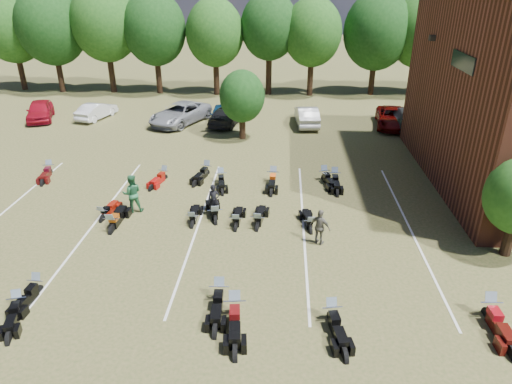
# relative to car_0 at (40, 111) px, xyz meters

# --- Properties ---
(ground) EXTENTS (160.00, 160.00, 0.00)m
(ground) POSITION_rel_car_0_xyz_m (18.92, -19.22, -0.78)
(ground) COLOR brown
(ground) RESTS_ON ground
(car_0) EXTENTS (3.31, 4.92, 1.56)m
(car_0) POSITION_rel_car_0_xyz_m (0.00, 0.00, 0.00)
(car_0) COLOR maroon
(car_0) RESTS_ON ground
(car_1) EXTENTS (2.45, 4.24, 1.32)m
(car_1) POSITION_rel_car_0_xyz_m (4.47, 0.60, -0.12)
(car_1) COLOR silver
(car_1) RESTS_ON ground
(car_2) EXTENTS (4.84, 6.38, 1.61)m
(car_2) POSITION_rel_car_0_xyz_m (11.64, -0.28, 0.03)
(car_2) COLOR gray
(car_2) RESTS_ON ground
(car_3) EXTENTS (2.96, 5.13, 1.40)m
(car_3) POSITION_rel_car_0_xyz_m (15.39, -0.31, -0.08)
(car_3) COLOR black
(car_3) RESTS_ON ground
(car_4) EXTENTS (1.81, 4.19, 1.41)m
(car_4) POSITION_rel_car_0_xyz_m (14.91, -0.06, -0.07)
(car_4) COLOR navy
(car_4) RESTS_ON ground
(car_5) EXTENTS (1.93, 4.65, 1.49)m
(car_5) POSITION_rel_car_0_xyz_m (21.69, -0.13, -0.03)
(car_5) COLOR #BABCB6
(car_5) RESTS_ON ground
(car_6) EXTENTS (3.10, 5.52, 1.46)m
(car_6) POSITION_rel_car_0_xyz_m (28.37, -0.15, -0.05)
(car_6) COLOR #560604
(car_6) RESTS_ON ground
(car_7) EXTENTS (2.23, 5.47, 1.59)m
(car_7) POSITION_rel_car_0_xyz_m (29.33, -0.29, 0.02)
(car_7) COLOR #38383D
(car_7) RESTS_ON ground
(person_black) EXTENTS (0.62, 0.44, 1.62)m
(person_black) POSITION_rel_car_0_xyz_m (16.54, -15.46, 0.03)
(person_black) COLOR black
(person_black) RESTS_ON ground
(person_green) EXTENTS (1.12, 0.98, 1.96)m
(person_green) POSITION_rel_car_0_xyz_m (12.44, -15.29, 0.20)
(person_green) COLOR #246039
(person_green) RESTS_ON ground
(person_grey) EXTENTS (1.05, 0.84, 1.66)m
(person_grey) POSITION_rel_car_0_xyz_m (21.56, -17.84, 0.05)
(person_grey) COLOR #5A574D
(person_grey) RESTS_ON ground
(motorcycle_1) EXTENTS (1.24, 2.18, 1.16)m
(motorcycle_1) POSITION_rel_car_0_xyz_m (10.66, -23.00, -0.78)
(motorcycle_1) COLOR black
(motorcycle_1) RESTS_ON ground
(motorcycle_2) EXTENTS (0.76, 2.10, 1.15)m
(motorcycle_2) POSITION_rel_car_0_xyz_m (10.81, -21.98, -0.78)
(motorcycle_2) COLOR black
(motorcycle_2) RESTS_ON ground
(motorcycle_3) EXTENTS (0.85, 2.38, 1.31)m
(motorcycle_3) POSITION_rel_car_0_xyz_m (17.68, -22.01, -0.78)
(motorcycle_3) COLOR black
(motorcycle_3) RESTS_ON ground
(motorcycle_4) EXTENTS (1.10, 2.36, 1.27)m
(motorcycle_4) POSITION_rel_car_0_xyz_m (21.65, -22.89, -0.78)
(motorcycle_4) COLOR black
(motorcycle_4) RESTS_ON ground
(motorcycle_5) EXTENTS (1.05, 2.56, 1.39)m
(motorcycle_5) POSITION_rel_car_0_xyz_m (18.33, -22.83, -0.78)
(motorcycle_5) COLOR black
(motorcycle_5) RESTS_ON ground
(motorcycle_6) EXTENTS (0.85, 2.50, 1.38)m
(motorcycle_6) POSITION_rel_car_0_xyz_m (27.10, -22.37, -0.78)
(motorcycle_6) COLOR #3E0C08
(motorcycle_6) RESTS_ON ground
(motorcycle_7) EXTENTS (0.94, 2.08, 1.12)m
(motorcycle_7) POSITION_rel_car_0_xyz_m (11.22, -16.35, -0.78)
(motorcycle_7) COLOR maroon
(motorcycle_7) RESTS_ON ground
(motorcycle_8) EXTENTS (0.82, 2.44, 1.35)m
(motorcycle_8) POSITION_rel_car_0_xyz_m (12.04, -17.36, -0.78)
(motorcycle_8) COLOR black
(motorcycle_8) RESTS_ON ground
(motorcycle_9) EXTENTS (1.27, 2.46, 1.31)m
(motorcycle_9) POSITION_rel_car_0_xyz_m (16.69, -16.19, -0.78)
(motorcycle_9) COLOR black
(motorcycle_9) RESTS_ON ground
(motorcycle_10) EXTENTS (0.75, 2.13, 1.18)m
(motorcycle_10) POSITION_rel_car_0_xyz_m (17.75, -16.79, -0.78)
(motorcycle_10) COLOR black
(motorcycle_10) RESTS_ON ground
(motorcycle_11) EXTENTS (0.68, 2.05, 1.14)m
(motorcycle_11) POSITION_rel_car_0_xyz_m (15.66, -16.63, -0.78)
(motorcycle_11) COLOR black
(motorcycle_11) RESTS_ON ground
(motorcycle_12) EXTENTS (0.96, 2.29, 1.24)m
(motorcycle_12) POSITION_rel_car_0_xyz_m (18.76, -16.71, -0.78)
(motorcycle_12) COLOR black
(motorcycle_12) RESTS_ON ground
(motorcycle_13) EXTENTS (0.95, 2.16, 1.16)m
(motorcycle_13) POSITION_rel_car_0_xyz_m (21.22, -16.81, -0.78)
(motorcycle_13) COLOR black
(motorcycle_13) RESTS_ON ground
(motorcycle_14) EXTENTS (1.08, 2.26, 1.21)m
(motorcycle_14) POSITION_rel_car_0_xyz_m (6.00, -10.97, -0.78)
(motorcycle_14) COLOR #430909
(motorcycle_14) RESTS_ON ground
(motorcycle_15) EXTENTS (1.15, 2.17, 1.15)m
(motorcycle_15) POSITION_rel_car_0_xyz_m (13.01, -11.33, -0.78)
(motorcycle_15) COLOR #9B0C0B
(motorcycle_15) RESTS_ON ground
(motorcycle_16) EXTENTS (1.27, 2.36, 1.26)m
(motorcycle_16) POSITION_rel_car_0_xyz_m (15.37, -10.54, -0.78)
(motorcycle_16) COLOR black
(motorcycle_16) RESTS_ON ground
(motorcycle_17) EXTENTS (0.82, 2.37, 1.31)m
(motorcycle_17) POSITION_rel_car_0_xyz_m (19.35, -11.33, -0.78)
(motorcycle_17) COLOR black
(motorcycle_17) RESTS_ON ground
(motorcycle_18) EXTENTS (1.06, 2.24, 1.20)m
(motorcycle_18) POSITION_rel_car_0_xyz_m (16.36, -11.55, -0.78)
(motorcycle_18) COLOR black
(motorcycle_18) RESTS_ON ground
(motorcycle_19) EXTENTS (0.74, 2.29, 1.28)m
(motorcycle_19) POSITION_rel_car_0_xyz_m (22.85, -11.20, -0.78)
(motorcycle_19) COLOR black
(motorcycle_19) RESTS_ON ground
(motorcycle_20) EXTENTS (1.29, 2.36, 1.25)m
(motorcycle_20) POSITION_rel_car_0_xyz_m (22.29, -10.90, -0.78)
(motorcycle_20) COLOR black
(motorcycle_20) RESTS_ON ground
(tree_line) EXTENTS (56.00, 6.00, 9.79)m
(tree_line) POSITION_rel_car_0_xyz_m (17.92, 9.78, 5.53)
(tree_line) COLOR black
(tree_line) RESTS_ON ground
(young_tree_midfield) EXTENTS (3.20, 3.20, 4.70)m
(young_tree_midfield) POSITION_rel_car_0_xyz_m (16.92, -3.72, 2.32)
(young_tree_midfield) COLOR black
(young_tree_midfield) RESTS_ON ground
(parking_lines) EXTENTS (20.10, 14.00, 0.01)m
(parking_lines) POSITION_rel_car_0_xyz_m (15.92, -16.22, -0.77)
(parking_lines) COLOR silver
(parking_lines) RESTS_ON ground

